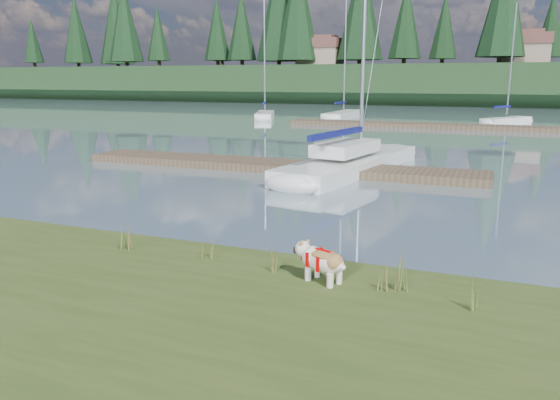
% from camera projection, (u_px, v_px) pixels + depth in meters
% --- Properties ---
extents(ground, '(200.00, 200.00, 0.00)m').
position_uv_depth(ground, '(440.00, 128.00, 38.75)').
color(ground, gray).
rests_on(ground, ground).
extents(bank, '(60.00, 9.00, 0.35)m').
position_uv_depth(bank, '(84.00, 376.00, 6.18)').
color(bank, '#3C4D1E').
rests_on(bank, ground).
extents(ridge, '(200.00, 20.00, 5.00)m').
position_uv_depth(ridge, '(475.00, 85.00, 77.05)').
color(ridge, black).
rests_on(ridge, ground).
extents(bulldog, '(0.98, 0.63, 0.58)m').
position_uv_depth(bulldog, '(322.00, 259.00, 8.50)').
color(bulldog, silver).
rests_on(bulldog, bank).
extents(sailboat_main, '(3.64, 10.31, 14.43)m').
position_uv_depth(sailboat_main, '(359.00, 158.00, 21.33)').
color(sailboat_main, white).
rests_on(sailboat_main, ground).
extents(dock_near, '(16.00, 2.00, 0.30)m').
position_uv_depth(dock_near, '(273.00, 166.00, 21.21)').
color(dock_near, '#4C3D2C').
rests_on(dock_near, ground).
extents(dock_far, '(26.00, 2.20, 0.30)m').
position_uv_depth(dock_far, '(470.00, 127.00, 37.98)').
color(dock_far, '#4C3D2C').
rests_on(dock_far, ground).
extents(sailboat_bg_0, '(3.67, 6.94, 10.13)m').
position_uv_depth(sailboat_bg_0, '(265.00, 114.00, 48.29)').
color(sailboat_bg_0, white).
rests_on(sailboat_bg_0, ground).
extents(sailboat_bg_1, '(1.81, 8.60, 12.72)m').
position_uv_depth(sailboat_bg_1, '(346.00, 114.00, 49.06)').
color(sailboat_bg_1, white).
rests_on(sailboat_bg_1, ground).
extents(sailboat_bg_2, '(4.03, 5.52, 8.96)m').
position_uv_depth(sailboat_bg_2, '(510.00, 120.00, 41.41)').
color(sailboat_bg_2, white).
rests_on(sailboat_bg_2, ground).
extents(weed_0, '(0.17, 0.14, 0.49)m').
position_uv_depth(weed_0, '(209.00, 247.00, 9.66)').
color(weed_0, '#475B23').
rests_on(weed_0, bank).
extents(weed_1, '(0.17, 0.14, 0.58)m').
position_uv_depth(weed_1, '(274.00, 257.00, 8.98)').
color(weed_1, '#475B23').
rests_on(weed_1, bank).
extents(weed_2, '(0.17, 0.14, 0.70)m').
position_uv_depth(weed_2, '(401.00, 271.00, 8.17)').
color(weed_2, '#475B23').
rests_on(weed_2, bank).
extents(weed_3, '(0.17, 0.14, 0.59)m').
position_uv_depth(weed_3, '(128.00, 237.00, 10.11)').
color(weed_3, '#475B23').
rests_on(weed_3, bank).
extents(weed_4, '(0.17, 0.14, 0.49)m').
position_uv_depth(weed_4, '(386.00, 277.00, 8.19)').
color(weed_4, '#475B23').
rests_on(weed_4, bank).
extents(weed_5, '(0.17, 0.14, 0.55)m').
position_uv_depth(weed_5, '(472.00, 293.00, 7.53)').
color(weed_5, '#475B23').
rests_on(weed_5, bank).
extents(mud_lip, '(60.00, 0.50, 0.14)m').
position_uv_depth(mud_lip, '(250.00, 265.00, 10.18)').
color(mud_lip, '#33281C').
rests_on(mud_lip, ground).
extents(conifer_0, '(5.72, 5.72, 14.15)m').
position_uv_depth(conifer_0, '(125.00, 21.00, 89.69)').
color(conifer_0, '#382619').
rests_on(conifer_0, ridge).
extents(conifer_1, '(4.40, 4.40, 11.30)m').
position_uv_depth(conifer_1, '(217.00, 29.00, 88.07)').
color(conifer_1, '#382619').
rests_on(conifer_1, ridge).
extents(conifer_2, '(6.60, 6.60, 16.05)m').
position_uv_depth(conifer_2, '(298.00, 7.00, 79.34)').
color(conifer_2, '#382619').
rests_on(conifer_2, ridge).
extents(conifer_3, '(4.84, 4.84, 12.25)m').
position_uv_depth(conifer_3, '(406.00, 19.00, 77.82)').
color(conifer_3, '#382619').
rests_on(conifer_3, ridge).
extents(house_0, '(6.30, 5.30, 4.65)m').
position_uv_depth(house_0, '(321.00, 52.00, 81.40)').
color(house_0, gray).
rests_on(house_0, ridge).
extents(house_1, '(6.30, 5.30, 4.65)m').
position_uv_depth(house_1, '(525.00, 48.00, 71.98)').
color(house_1, gray).
rests_on(house_1, ridge).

